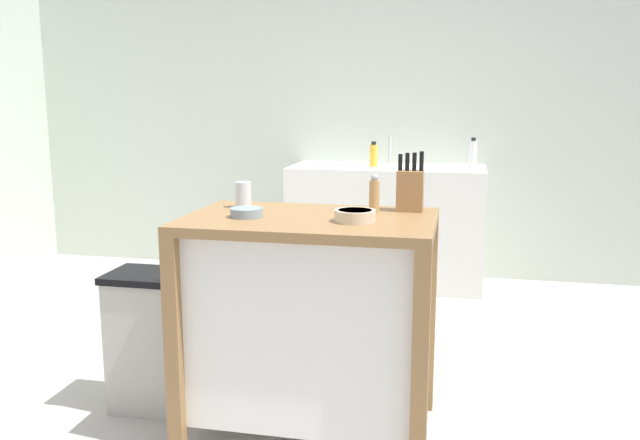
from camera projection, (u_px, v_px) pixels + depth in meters
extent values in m
plane|color=#ADA8A0|center=(290.00, 416.00, 2.94)|extent=(6.72, 6.72, 0.00)
cube|color=silver|center=(372.00, 108.00, 5.18)|extent=(5.72, 0.10, 2.60)
cube|color=olive|center=(310.00, 222.00, 2.67)|extent=(1.00, 0.65, 0.04)
cube|color=white|center=(310.00, 319.00, 2.75)|extent=(0.90, 0.55, 0.78)
cube|color=olive|center=(174.00, 347.00, 2.57)|extent=(0.06, 0.06, 0.88)
cube|color=olive|center=(420.00, 368.00, 2.37)|extent=(0.06, 0.06, 0.88)
cube|color=olive|center=(227.00, 302.00, 3.14)|extent=(0.06, 0.06, 0.88)
cube|color=olive|center=(429.00, 315.00, 2.94)|extent=(0.06, 0.06, 0.88)
cube|color=#9E7042|center=(410.00, 191.00, 2.79)|extent=(0.11, 0.09, 0.17)
cylinder|color=black|center=(400.00, 162.00, 2.78)|extent=(0.02, 0.02, 0.07)
cylinder|color=black|center=(407.00, 162.00, 2.77)|extent=(0.02, 0.02, 0.07)
cylinder|color=black|center=(414.00, 162.00, 2.76)|extent=(0.02, 0.02, 0.08)
cylinder|color=black|center=(422.00, 161.00, 2.76)|extent=(0.02, 0.02, 0.08)
cylinder|color=gray|center=(246.00, 212.00, 2.66)|extent=(0.13, 0.13, 0.04)
cylinder|color=#49555B|center=(246.00, 209.00, 2.66)|extent=(0.11, 0.11, 0.01)
cylinder|color=beige|center=(355.00, 216.00, 2.56)|extent=(0.16, 0.16, 0.05)
cylinder|color=gray|center=(355.00, 211.00, 2.56)|extent=(0.13, 0.13, 0.01)
cylinder|color=silver|center=(243.00, 195.00, 2.87)|extent=(0.07, 0.07, 0.11)
cylinder|color=tan|center=(374.00, 196.00, 2.76)|extent=(0.04, 0.04, 0.13)
sphere|color=#99999E|center=(375.00, 178.00, 2.75)|extent=(0.03, 0.03, 0.03)
cube|color=#B7B2A8|center=(152.00, 344.00, 2.99)|extent=(0.34, 0.26, 0.60)
cube|color=black|center=(149.00, 276.00, 2.93)|extent=(0.36, 0.28, 0.03)
cube|color=white|center=(386.00, 225.00, 4.97)|extent=(1.42, 0.60, 0.88)
cube|color=silver|center=(387.00, 169.00, 4.87)|extent=(0.44, 0.36, 0.03)
cylinder|color=#B7BCC1|center=(390.00, 150.00, 5.00)|extent=(0.02, 0.02, 0.22)
cylinder|color=white|center=(473.00, 154.00, 4.77)|extent=(0.05, 0.05, 0.19)
cylinder|color=black|center=(474.00, 139.00, 4.75)|extent=(0.03, 0.03, 0.02)
cylinder|color=yellow|center=(374.00, 156.00, 4.86)|extent=(0.06, 0.06, 0.16)
cylinder|color=black|center=(374.00, 143.00, 4.84)|extent=(0.04, 0.04, 0.02)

